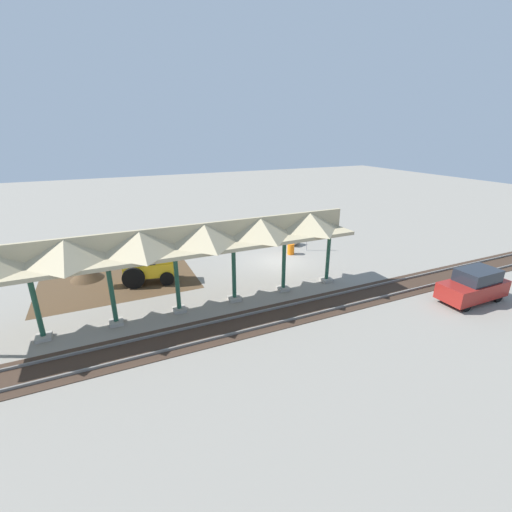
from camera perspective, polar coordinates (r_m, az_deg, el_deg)
The scene contains 10 objects.
ground_plane at distance 26.50m, azimuth 3.71°, elevation -0.92°, with size 120.00×120.00×0.00m, color gray.
dirt_work_zone at distance 24.93m, azimuth -21.87°, elevation -3.80°, with size 9.87×7.00×0.01m, color #4C3823.
platform_canopy at distance 18.25m, azimuth -13.59°, elevation 2.58°, with size 21.00×3.20×4.90m.
rail_tracks at distance 20.87m, azimuth 13.29°, elevation -7.43°, with size 60.00×2.58×0.15m.
stop_sign at distance 28.71m, azimuth 8.54°, elevation 4.29°, with size 0.66×0.44×2.46m.
backhoe at distance 23.48m, azimuth -17.74°, elevation -1.40°, with size 5.27×2.30×2.82m.
dirt_mound at distance 26.08m, azimuth -26.25°, elevation -3.42°, with size 4.36×4.36×1.83m, color #4C3823.
concrete_pipe at distance 30.28m, azimuth 6.31°, elevation 2.54°, with size 1.19×1.14×0.84m.
distant_parked_car at distance 23.78m, azimuth 32.52°, elevation -4.18°, with size 4.20×1.75×1.98m.
traffic_barrel at distance 28.03m, azimuth 5.83°, elevation 1.18°, with size 0.56×0.56×0.90m, color orange.
Camera 1 is at (11.78, 21.77, 9.48)m, focal length 24.00 mm.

